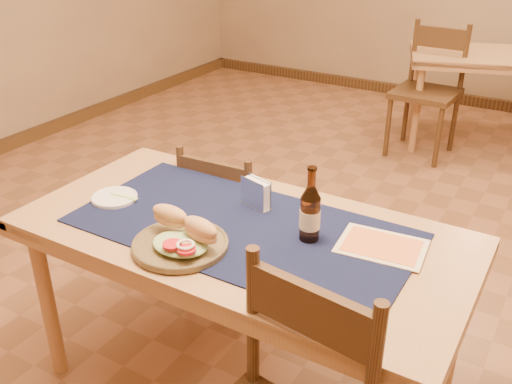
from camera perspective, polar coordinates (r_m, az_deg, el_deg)
The scene contains 13 objects.
room at distance 2.48m, azimuth 8.71°, elevation 17.88°, with size 6.04×7.04×2.84m.
main_table at distance 2.06m, azimuth -1.43°, elevation -5.61°, with size 1.60×0.80×0.75m.
placemat at distance 2.02m, azimuth -1.45°, elevation -3.56°, with size 1.20×0.60×0.01m, color #10173D.
baseboard at distance 3.00m, azimuth 6.93°, elevation -8.51°, with size 6.00×7.00×0.10m.
back_table at distance 4.92m, azimuth 23.94°, elevation 11.55°, with size 1.63×1.16×0.75m.
chair_main_far at distance 2.67m, azimuth -2.49°, elevation -3.19°, with size 0.41×0.41×0.85m.
chair_back_near at distance 4.62m, azimuth 16.82°, elevation 9.86°, with size 0.48×0.48×0.99m.
sandwich_plate at distance 1.89m, azimuth -7.46°, elevation -4.71°, with size 0.32×0.32×0.12m.
side_plate at distance 2.26m, azimuth -13.98°, elevation -0.50°, with size 0.18×0.18×0.01m.
fork at distance 2.24m, azimuth -12.92°, elevation -0.47°, with size 0.13×0.03×0.00m.
beer_bottle at distance 1.91m, azimuth 5.43°, elevation -2.12°, with size 0.07×0.07×0.27m.
napkin_holder at distance 2.12m, azimuth -0.00°, elevation -0.16°, with size 0.14×0.08×0.11m.
menu_card at distance 1.95m, azimuth 12.46°, elevation -5.29°, with size 0.30×0.23×0.01m.
Camera 1 is at (0.93, -2.27, 1.77)m, focal length 40.00 mm.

